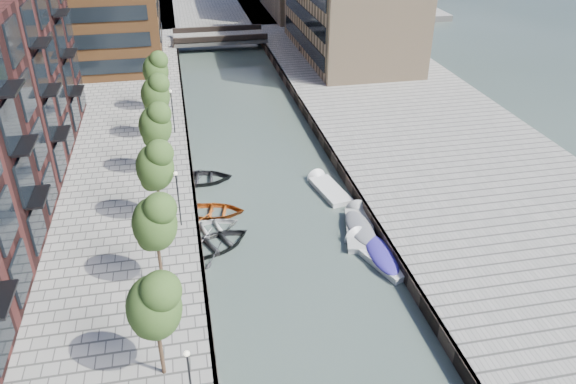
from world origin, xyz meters
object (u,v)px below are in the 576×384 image
object	(u,v)px
tree_5	(155,93)
sloop_2	(214,214)
tree_3	(155,164)
sloop_3	(209,232)
tree_1	(154,304)
tree_2	(154,221)
sloop_1	(216,247)
motorboat_2	(326,188)
motorboat_4	(359,227)
tree_6	(155,69)
tree_4	(155,123)
sloop_4	(201,182)
car	(307,44)
bridge	(220,37)
motorboat_3	(377,254)

from	to	relation	value
tree_5	sloop_2	distance (m)	14.01
tree_3	sloop_3	world-z (taller)	tree_3
tree_1	sloop_2	world-z (taller)	tree_1
tree_2	sloop_1	world-z (taller)	tree_2
tree_5	motorboat_2	world-z (taller)	tree_5
tree_2	motorboat_4	distance (m)	15.20
tree_1	tree_6	xyz separation A→B (m)	(0.00, 35.00, 0.00)
tree_4	sloop_4	bearing A→B (deg)	-3.53
tree_1	tree_5	bearing A→B (deg)	90.00
tree_3	motorboat_2	xyz separation A→B (m)	(12.81, 3.53, -5.21)
sloop_2	car	distance (m)	41.76
tree_1	motorboat_4	xyz separation A→B (m)	(13.61, 11.47, -5.08)
tree_3	motorboat_4	distance (m)	14.75
bridge	tree_4	world-z (taller)	tree_4
tree_2	tree_5	size ratio (longest dim) A/B	1.00
tree_1	tree_2	bearing A→B (deg)	90.00
bridge	tree_1	distance (m)	61.71
tree_5	tree_6	bearing A→B (deg)	90.00
bridge	sloop_3	world-z (taller)	bridge
sloop_3	car	world-z (taller)	car
tree_3	tree_6	xyz separation A→B (m)	(0.00, 21.00, 0.00)
tree_2	tree_3	bearing A→B (deg)	90.00
tree_1	tree_2	distance (m)	7.00
motorboat_2	car	size ratio (longest dim) A/B	1.22
tree_1	tree_4	bearing A→B (deg)	90.00
motorboat_2	motorboat_4	world-z (taller)	motorboat_4
tree_5	car	size ratio (longest dim) A/B	1.41
tree_3	motorboat_3	distance (m)	15.76
motorboat_2	tree_5	bearing A→B (deg)	140.74
tree_5	tree_6	size ratio (longest dim) A/B	1.00
tree_1	tree_3	size ratio (longest dim) A/B	1.00
tree_2	motorboat_2	distance (m)	17.38
tree_4	motorboat_4	world-z (taller)	tree_4
tree_4	sloop_3	distance (m)	9.88
sloop_2	motorboat_3	distance (m)	12.46
tree_4	car	size ratio (longest dim) A/B	1.41
tree_6	motorboat_2	xyz separation A→B (m)	(12.81, -17.47, -5.21)
tree_1	motorboat_3	xyz separation A→B (m)	(13.73, 8.16, -5.09)
tree_6	sloop_3	world-z (taller)	tree_6
tree_4	motorboat_2	size ratio (longest dim) A/B	1.16
bridge	motorboat_3	bearing A→B (deg)	-84.35
tree_2	tree_1	bearing A→B (deg)	-90.00
tree_3	sloop_3	bearing A→B (deg)	-13.23
tree_3	sloop_4	bearing A→B (deg)	65.52
tree_4	motorboat_3	distance (m)	19.47
sloop_3	car	bearing A→B (deg)	-38.46
sloop_1	tree_5	bearing A→B (deg)	-13.10
tree_2	tree_6	xyz separation A→B (m)	(0.00, 28.00, 0.00)
tree_3	tree_4	distance (m)	7.00
tree_6	car	bearing A→B (deg)	43.95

